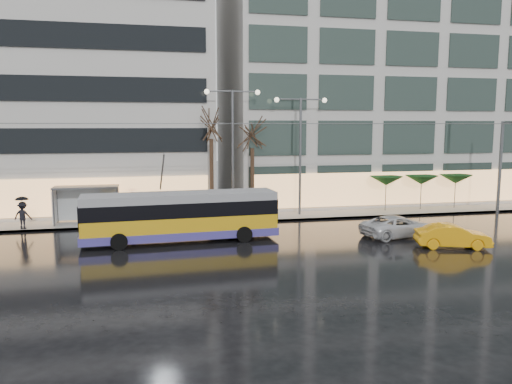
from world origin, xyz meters
name	(u,v)px	position (x,y,z in m)	size (l,w,h in m)	color
ground	(230,259)	(0.00, 0.00, 0.00)	(140.00, 140.00, 0.00)	black
sidewalk	(226,210)	(2.00, 14.00, 0.07)	(80.00, 10.00, 0.15)	gray
kerb	(237,222)	(2.00, 9.05, 0.07)	(80.00, 0.10, 0.15)	slate
building_right	(400,60)	(19.00, 19.00, 12.65)	(32.00, 14.00, 25.00)	#BBB8B3
trolleybus	(181,218)	(-2.14, 4.40, 1.39)	(11.21, 4.50, 5.15)	gold
catenary	(225,163)	(1.00, 7.94, 4.25)	(42.24, 5.12, 7.00)	#595B60
bus_shelter	(81,196)	(-8.38, 10.69, 1.96)	(4.20, 1.60, 2.51)	#595B60
street_lamp_near	(233,135)	(2.00, 10.80, 5.99)	(3.96, 0.36, 9.03)	#595B60
street_lamp_far	(300,139)	(7.00, 10.80, 5.71)	(3.96, 0.36, 8.53)	#595B60
tree_a	(211,120)	(0.50, 11.00, 7.09)	(3.20, 3.20, 8.40)	black
tree_b	(252,129)	(3.50, 11.20, 6.40)	(3.20, 3.20, 7.70)	black
parasol_a	(386,181)	(14.00, 11.00, 2.45)	(2.50, 2.50, 2.65)	#595B60
parasol_b	(421,180)	(17.00, 11.00, 2.45)	(2.50, 2.50, 2.65)	#595B60
parasol_c	(456,179)	(20.00, 11.00, 2.45)	(2.50, 2.50, 2.65)	#595B60
taxi_b	(452,236)	(12.37, -0.24, 0.65)	(1.38, 3.94, 1.30)	#FBA40D
sedan_silver	(398,226)	(10.77, 2.88, 0.65)	(2.14, 4.64, 1.29)	silver
pedestrian_a	(132,199)	(-5.07, 11.32, 1.61)	(1.20, 1.21, 2.19)	black
pedestrian_b	(132,207)	(-5.15, 12.16, 0.90)	(0.92, 0.87, 1.50)	black
pedestrian_c	(23,212)	(-11.77, 9.40, 1.26)	(1.25, 1.00, 2.11)	black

